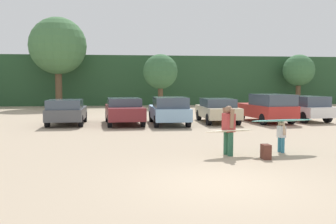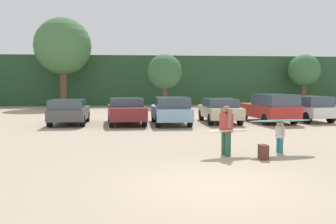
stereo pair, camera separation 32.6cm
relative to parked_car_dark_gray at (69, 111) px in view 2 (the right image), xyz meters
The scene contains 16 objects.
ground_plane 13.95m from the parked_car_dark_gray, 68.03° to the right, with size 120.00×120.00×0.00m, color tan.
hillside_ridge 23.67m from the parked_car_dark_gray, 77.24° to the left, with size 108.00×12.00×5.02m, color #284C2D.
tree_center 15.83m from the parked_car_dark_gray, 100.30° to the left, with size 5.20×5.20×8.25m.
tree_left 15.16m from the parked_car_dark_gray, 63.88° to the left, with size 3.16×3.16×4.89m.
tree_ridge_back 25.94m from the parked_car_dark_gray, 36.40° to the left, with size 3.15×3.15×5.11m.
parked_car_dark_gray is the anchor object (origin of this frame).
parked_car_maroon 3.13m from the parked_car_dark_gray, ahead, with size 2.23×4.50×1.46m.
parked_car_sky_blue 5.62m from the parked_car_dark_gray, ahead, with size 1.93×4.35×1.54m.
parked_car_champagne 8.51m from the parked_car_dark_gray, ahead, with size 1.89×4.19×1.40m.
parked_car_red 11.41m from the parked_car_dark_gray, ahead, with size 2.39×4.48×1.66m.
parked_car_white 13.93m from the parked_car_dark_gray, ahead, with size 2.25×4.34×1.52m.
person_adult 11.49m from the parked_car_dark_gray, 56.42° to the right, with size 0.37×0.68×1.59m.
person_child 12.43m from the parked_car_dark_gray, 48.40° to the right, with size 0.25×0.44×1.05m.
surfboard_cream 11.53m from the parked_car_dark_gray, 56.47° to the right, with size 1.78×0.83×0.15m.
surfboard_teal 12.48m from the parked_car_dark_gray, 48.73° to the right, with size 2.26×0.87×0.16m.
backpack_dropped 12.66m from the parked_car_dark_gray, 54.63° to the right, with size 0.24×0.34×0.45m.
Camera 2 is at (-1.95, -8.48, 2.34)m, focal length 40.86 mm.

